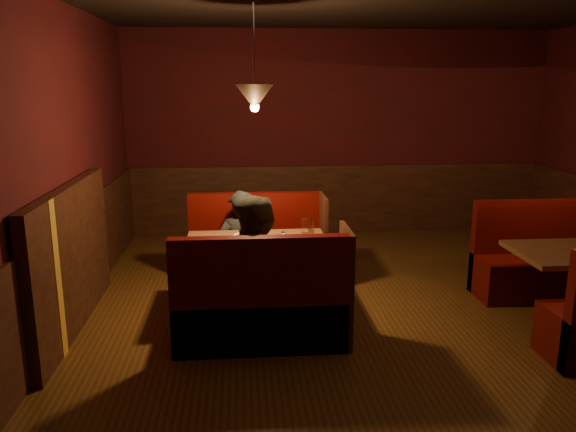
{
  "coord_description": "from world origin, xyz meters",
  "views": [
    {
      "loc": [
        -1.4,
        -4.51,
        2.18
      ],
      "look_at": [
        -0.97,
        0.61,
        0.95
      ],
      "focal_mm": 35.0,
      "sensor_mm": 36.0,
      "label": 1
    }
  ],
  "objects": [
    {
      "name": "room",
      "position": [
        -0.28,
        0.04,
        1.05
      ],
      "size": [
        6.02,
        7.02,
        2.92
      ],
      "color": "#47270F",
      "rests_on": "ground"
    },
    {
      "name": "main_table",
      "position": [
        -1.26,
        0.61,
        0.55
      ],
      "size": [
        1.34,
        0.81,
        0.94
      ],
      "color": "brown",
      "rests_on": "ground"
    },
    {
      "name": "main_bench_far",
      "position": [
        -1.24,
        1.37,
        0.32
      ],
      "size": [
        1.47,
        0.53,
        1.0
      ],
      "color": "#480805",
      "rests_on": "ground"
    },
    {
      "name": "main_bench_near",
      "position": [
        -1.24,
        -0.15,
        0.32
      ],
      "size": [
        1.47,
        0.53,
        1.0
      ],
      "color": "#480805",
      "rests_on": "ground"
    },
    {
      "name": "second_bench_far",
      "position": [
        1.71,
        0.83,
        0.31
      ],
      "size": [
        1.38,
        0.52,
        0.99
      ],
      "color": "#480805",
      "rests_on": "ground"
    },
    {
      "name": "diner_a",
      "position": [
        -1.42,
        1.25,
        0.72
      ],
      "size": [
        0.59,
        0.46,
        1.43
      ],
      "primitive_type": "imported",
      "rotation": [
        0.0,
        0.0,
        3.38
      ],
      "color": "black",
      "rests_on": "ground"
    },
    {
      "name": "diner_b",
      "position": [
        -1.26,
        0.05,
        0.8
      ],
      "size": [
        0.96,
        0.88,
        1.6
      ],
      "primitive_type": "imported",
      "rotation": [
        0.0,
        0.0,
        -0.43
      ],
      "color": "#342D1F",
      "rests_on": "ground"
    }
  ]
}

